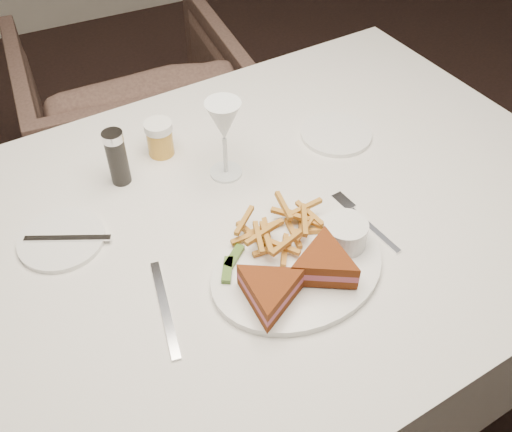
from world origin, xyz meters
name	(u,v)px	position (x,y,z in m)	size (l,w,h in m)	color
ground	(316,363)	(0.00, 0.00, 0.00)	(5.00, 5.00, 0.00)	black
table	(247,327)	(-0.24, -0.02, 0.38)	(1.44, 0.96, 0.75)	silver
chair_far	(134,114)	(-0.21, 0.97, 0.36)	(0.70, 0.66, 0.73)	#4A342D
table_setting	(266,223)	(-0.22, -0.08, 0.79)	(0.79, 0.59, 0.18)	white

